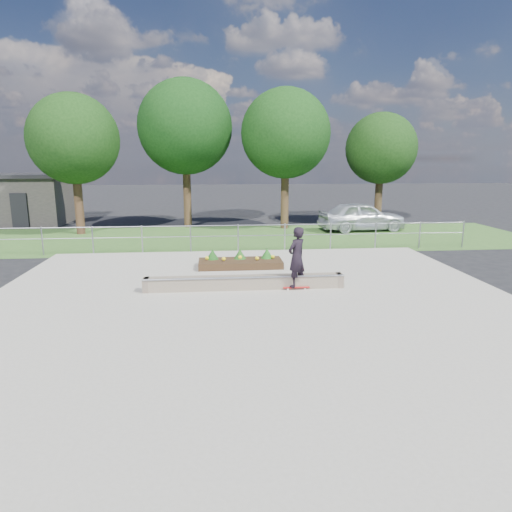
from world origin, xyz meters
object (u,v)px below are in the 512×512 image
Objects in this scene: planter_bed at (240,262)px; skateboarder at (297,257)px; grind_ledge at (245,282)px; parked_car at (362,216)px.

skateboarder reaches higher than planter_bed.
skateboarder is (1.54, -0.17, 0.77)m from grind_ledge.
planter_bed is at bearing 115.68° from skateboarder.
grind_ledge is at bearing 173.57° from skateboarder.
grind_ledge is at bearing -90.87° from planter_bed.
planter_bed reaches higher than grind_ledge.
grind_ledge is 2.00× the size of planter_bed.
parked_car is at bearing 48.67° from planter_bed.
grind_ledge is 2.93m from planter_bed.
parked_car is (7.16, 8.15, 0.56)m from planter_bed.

